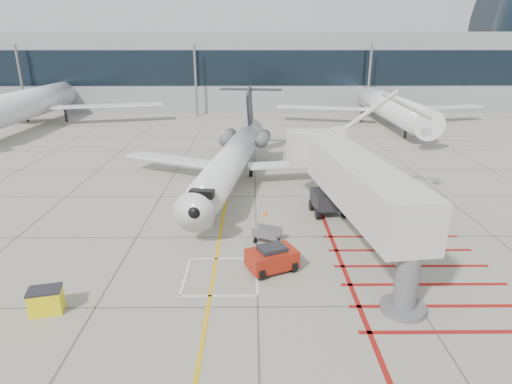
{
  "coord_description": "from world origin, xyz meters",
  "views": [
    {
      "loc": [
        -0.24,
        -21.96,
        12.33
      ],
      "look_at": [
        0.0,
        6.0,
        2.5
      ],
      "focal_mm": 30.0,
      "sensor_mm": 36.0,
      "label": 1
    }
  ],
  "objects_px": {
    "jet_bridge": "(360,193)",
    "pushback_tug": "(272,258)",
    "regional_jet": "(226,150)",
    "spill_bin": "(46,300)"
  },
  "relations": [
    {
      "from": "pushback_tug",
      "to": "spill_bin",
      "type": "height_order",
      "value": "pushback_tug"
    },
    {
      "from": "jet_bridge",
      "to": "pushback_tug",
      "type": "relative_size",
      "value": 7.0
    },
    {
      "from": "jet_bridge",
      "to": "regional_jet",
      "type": "bearing_deg",
      "value": 121.27
    },
    {
      "from": "spill_bin",
      "to": "regional_jet",
      "type": "bearing_deg",
      "value": 52.62
    },
    {
      "from": "regional_jet",
      "to": "spill_bin",
      "type": "distance_m",
      "value": 19.14
    },
    {
      "from": "spill_bin",
      "to": "jet_bridge",
      "type": "bearing_deg",
      "value": 8.14
    },
    {
      "from": "jet_bridge",
      "to": "pushback_tug",
      "type": "height_order",
      "value": "jet_bridge"
    },
    {
      "from": "regional_jet",
      "to": "pushback_tug",
      "type": "xyz_separation_m",
      "value": [
        3.29,
        -13.3,
        -2.99
      ]
    },
    {
      "from": "regional_jet",
      "to": "spill_bin",
      "type": "xyz_separation_m",
      "value": [
        -7.72,
        -17.23,
        -3.15
      ]
    },
    {
      "from": "jet_bridge",
      "to": "pushback_tug",
      "type": "bearing_deg",
      "value": -162.55
    }
  ]
}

